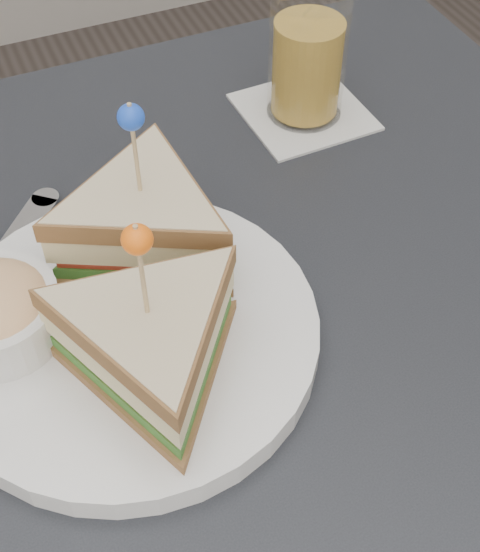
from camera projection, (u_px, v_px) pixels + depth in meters
The scene contains 3 objects.
table at pixel (234, 390), 0.63m from camera, with size 0.80×0.80×0.75m.
plate_meal at pixel (129, 295), 0.54m from camera, with size 0.36×0.36×0.16m.
drink_set at pixel (308, 55), 0.71m from camera, with size 0.12×0.12×0.15m.
Camera 1 is at (-0.13, -0.32, 1.21)m, focal length 50.00 mm.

